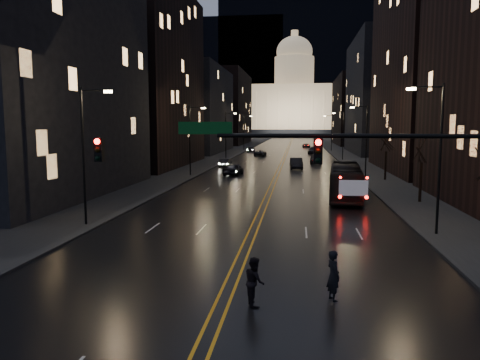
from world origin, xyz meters
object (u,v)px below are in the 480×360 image
(oncoming_car_b, at_px, (225,163))
(receding_car_a, at_px, (296,163))
(pedestrian_a, at_px, (333,276))
(pedestrian_b, at_px, (255,281))
(bus, at_px, (346,182))
(traffic_signal, at_px, (381,164))
(oncoming_car_a, at_px, (233,169))

(oncoming_car_b, relative_size, receding_car_a, 0.81)
(oncoming_car_b, bearing_deg, pedestrian_a, 105.63)
(oncoming_car_b, distance_m, pedestrian_a, 55.94)
(receding_car_a, bearing_deg, pedestrian_b, -95.05)
(bus, relative_size, receding_car_a, 2.21)
(bus, bearing_deg, traffic_signal, -87.92)
(traffic_signal, relative_size, pedestrian_b, 9.55)
(oncoming_car_b, bearing_deg, receding_car_a, 174.12)
(pedestrian_b, bearing_deg, bus, -31.30)
(pedestrian_b, bearing_deg, oncoming_car_a, -9.72)
(oncoming_car_b, height_order, receding_car_a, receding_car_a)
(bus, xyz_separation_m, oncoming_car_a, (-12.68, 18.32, -0.75))
(oncoming_car_a, bearing_deg, pedestrian_b, 105.41)
(oncoming_car_a, distance_m, pedestrian_b, 44.59)
(oncoming_car_b, height_order, pedestrian_a, pedestrian_a)
(traffic_signal, distance_m, pedestrian_b, 6.61)
(bus, distance_m, pedestrian_a, 25.11)
(oncoming_car_a, xyz_separation_m, pedestrian_b, (6.89, -44.05, 0.08))
(oncoming_car_a, relative_size, oncoming_car_b, 1.16)
(pedestrian_b, bearing_deg, receding_car_a, -20.00)
(bus, bearing_deg, pedestrian_a, -91.89)
(pedestrian_a, height_order, pedestrian_b, pedestrian_a)
(oncoming_car_a, xyz_separation_m, pedestrian_a, (9.80, -43.25, 0.15))
(receding_car_a, distance_m, pedestrian_b, 53.67)
(bus, relative_size, pedestrian_b, 6.22)
(receding_car_a, bearing_deg, oncoming_car_b, 167.86)
(oncoming_car_a, relative_size, pedestrian_b, 2.66)
(receding_car_a, distance_m, pedestrian_a, 52.88)
(bus, distance_m, oncoming_car_b, 33.39)
(oncoming_car_b, distance_m, pedestrian_b, 56.14)
(receding_car_a, xyz_separation_m, pedestrian_b, (-1.30, -53.66, 0.07))
(pedestrian_a, bearing_deg, oncoming_car_b, -11.63)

